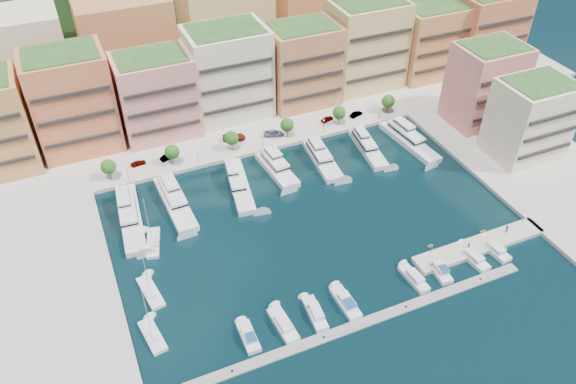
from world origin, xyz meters
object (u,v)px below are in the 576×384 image
(person_0, at_px, (469,245))
(yacht_1, at_px, (174,200))
(lamppost_2, at_px, (263,139))
(sailboat_0, at_px, (153,337))
(car_2, at_px, (234,137))
(car_4, at_px, (327,119))
(tree_3, at_px, (287,125))
(tender_3, at_px, (483,231))
(cruiser_2, at_px, (283,325))
(sailboat_2, at_px, (153,243))
(tender_1, at_px, (430,246))
(yacht_3, at_px, (276,167))
(cruiser_1, at_px, (249,337))
(cruiser_7, at_px, (439,270))
(tree_2, at_px, (231,138))
(cruiser_4, at_px, (346,303))
(lamppost_0, at_px, (127,171))
(cruiser_3, at_px, (315,314))
(lamppost_4, at_px, (380,111))
(lamppost_3, at_px, (324,124))
(yacht_4, at_px, (322,158))
(lamppost_1, at_px, (198,154))
(car_5, at_px, (356,114))
(yacht_2, at_px, (238,182))
(car_1, at_px, (168,157))
(yacht_0, at_px, (130,214))
(tree_1, at_px, (172,152))
(sailboat_1, at_px, (151,293))
(tree_4, at_px, (339,113))
(person_1, at_px, (506,229))
(car_3, at_px, (273,133))
(cruiser_8, at_px, (473,258))

(person_0, bearing_deg, yacht_1, 20.69)
(lamppost_2, relative_size, sailboat_0, 0.32)
(car_2, xyz_separation_m, car_4, (27.80, -1.48, -0.18))
(tree_3, relative_size, tender_3, 3.29)
(cruiser_2, relative_size, sailboat_2, 0.68)
(tender_1, distance_m, car_2, 61.44)
(yacht_3, xyz_separation_m, cruiser_1, (-24.58, -46.08, -0.64))
(cruiser_7, xyz_separation_m, sailboat_2, (-52.93, 31.83, -0.26))
(lamppost_2, height_order, car_4, lamppost_2)
(tree_2, xyz_separation_m, person_0, (34.78, -55.57, -2.97))
(cruiser_4, bearing_deg, lamppost_0, 119.46)
(lamppost_2, height_order, cruiser_3, lamppost_2)
(lamppost_4, height_order, car_2, lamppost_4)
(lamppost_3, height_order, tender_3, lamppost_3)
(yacht_4, bearing_deg, car_4, 58.84)
(lamppost_1, xyz_separation_m, cruiser_7, (35.46, -55.80, -3.26))
(car_5, bearing_deg, lamppost_4, -145.64)
(tender_3, relative_size, car_4, 0.43)
(tree_2, xyz_separation_m, yacht_1, (-19.64, -14.55, -3.65))
(cruiser_4, bearing_deg, lamppost_1, 103.62)
(yacht_2, bearing_deg, lamppost_4, 14.15)
(sailboat_0, bearing_deg, yacht_2, 50.74)
(lamppost_3, xyz_separation_m, car_5, (12.68, 4.06, -2.15))
(lamppost_0, relative_size, car_1, 1.02)
(yacht_2, distance_m, tender_1, 48.63)
(cruiser_2, relative_size, person_0, 5.79)
(sailboat_0, bearing_deg, cruiser_2, -17.53)
(yacht_0, bearing_deg, cruiser_4, -51.41)
(yacht_0, xyz_separation_m, cruiser_2, (20.58, -42.54, -0.66))
(yacht_0, height_order, sailboat_0, sailboat_0)
(tree_1, distance_m, sailboat_1, 43.03)
(lamppost_2, xyz_separation_m, yacht_2, (-11.38, -11.95, -2.62))
(tree_4, bearing_deg, person_1, -76.08)
(sailboat_1, xyz_separation_m, car_3, (43.87, 41.92, 1.49))
(yacht_4, bearing_deg, tree_4, 47.90)
(car_2, distance_m, car_3, 10.96)
(car_2, bearing_deg, cruiser_4, -161.48)
(lamppost_3, bearing_deg, cruiser_7, -90.55)
(car_1, bearing_deg, cruiser_1, 163.42)
(lamppost_3, xyz_separation_m, yacht_0, (-56.44, -13.25, -2.62))
(tree_4, xyz_separation_m, car_1, (-48.90, 2.59, -3.07))
(lamppost_3, relative_size, cruiser_8, 0.49)
(yacht_4, bearing_deg, tree_1, 160.28)
(lamppost_3, height_order, yacht_0, yacht_0)
(yacht_2, bearing_deg, tree_1, 131.53)
(sailboat_2, xyz_separation_m, person_0, (62.24, -29.30, 1.46))
(yacht_0, bearing_deg, tree_2, 27.06)
(yacht_2, bearing_deg, yacht_4, 3.03)
(sailboat_1, bearing_deg, person_0, -13.26)
(lamppost_0, xyz_separation_m, yacht_4, (48.25, -10.70, -2.73))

